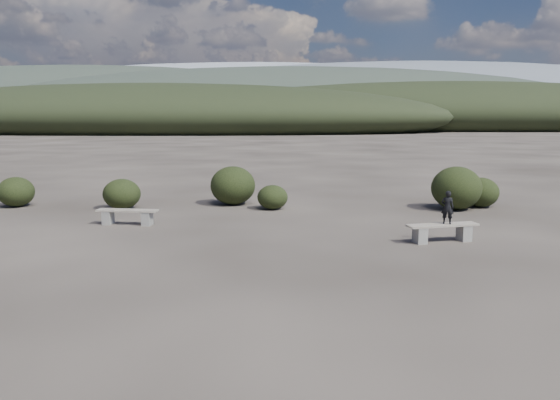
{
  "coord_description": "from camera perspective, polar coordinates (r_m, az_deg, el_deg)",
  "views": [
    {
      "loc": [
        0.72,
        -9.48,
        3.14
      ],
      "look_at": [
        0.44,
        3.5,
        1.1
      ],
      "focal_mm": 35.0,
      "sensor_mm": 36.0,
      "label": 1
    }
  ],
  "objects": [
    {
      "name": "ground",
      "position": [
        10.01,
        -3.0,
        -9.35
      ],
      "size": [
        1200.0,
        1200.0,
        0.0
      ],
      "primitive_type": "plane",
      "color": "#292420",
      "rests_on": "ground"
    },
    {
      "name": "bench_left",
      "position": [
        16.27,
        -15.65,
        -1.57
      ],
      "size": [
        1.8,
        0.56,
        0.44
      ],
      "rotation": [
        0.0,
        0.0,
        -0.11
      ],
      "color": "gray",
      "rests_on": "ground"
    },
    {
      "name": "bench_right",
      "position": [
        14.15,
        16.6,
        -3.13
      ],
      "size": [
        1.85,
        0.82,
        0.45
      ],
      "rotation": [
        0.0,
        0.0,
        0.25
      ],
      "color": "gray",
      "rests_on": "ground"
    },
    {
      "name": "seated_person",
      "position": [
        14.1,
        17.09,
        -0.74
      ],
      "size": [
        0.35,
        0.29,
        0.83
      ],
      "primitive_type": "imported",
      "rotation": [
        0.0,
        0.0,
        2.78
      ],
      "color": "black",
      "rests_on": "bench_right"
    },
    {
      "name": "shrub_a",
      "position": [
        19.01,
        -16.2,
        0.61
      ],
      "size": [
        1.24,
        1.24,
        1.02
      ],
      "primitive_type": "ellipsoid",
      "color": "black",
      "rests_on": "ground"
    },
    {
      "name": "shrub_b",
      "position": [
        19.23,
        -4.95,
        1.53
      ],
      "size": [
        1.58,
        1.58,
        1.35
      ],
      "primitive_type": "ellipsoid",
      "color": "black",
      "rests_on": "ground"
    },
    {
      "name": "shrub_c",
      "position": [
        18.21,
        -0.79,
        0.29
      ],
      "size": [
        1.02,
        1.02,
        0.82
      ],
      "primitive_type": "ellipsoid",
      "color": "black",
      "rests_on": "ground"
    },
    {
      "name": "shrub_d",
      "position": [
        19.05,
        17.96,
        1.19
      ],
      "size": [
        1.65,
        1.65,
        1.44
      ],
      "primitive_type": "ellipsoid",
      "color": "black",
      "rests_on": "ground"
    },
    {
      "name": "shrub_e",
      "position": [
        19.87,
        20.23,
        0.76
      ],
      "size": [
        1.22,
        1.22,
        1.02
      ],
      "primitive_type": "ellipsoid",
      "color": "black",
      "rests_on": "ground"
    },
    {
      "name": "shrub_f",
      "position": [
        20.8,
        -25.87,
        0.77
      ],
      "size": [
        1.22,
        1.22,
        1.03
      ],
      "primitive_type": "ellipsoid",
      "color": "black",
      "rests_on": "ground"
    },
    {
      "name": "mountain_ridges",
      "position": [
        348.73,
        -0.15,
        10.18
      ],
      "size": [
        500.0,
        400.0,
        56.0
      ],
      "color": "black",
      "rests_on": "ground"
    }
  ]
}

